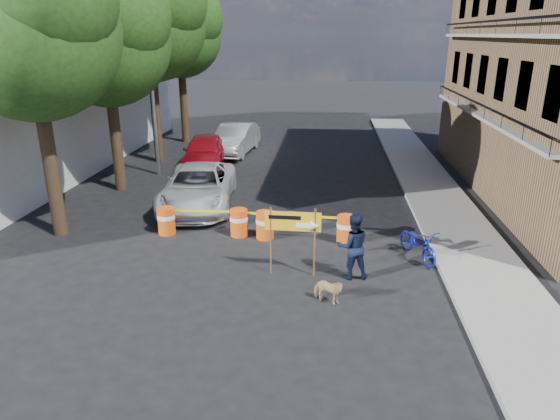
% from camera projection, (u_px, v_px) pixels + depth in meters
% --- Properties ---
extents(ground, '(120.00, 120.00, 0.00)m').
position_uv_depth(ground, '(258.00, 270.00, 13.88)').
color(ground, black).
rests_on(ground, ground).
extents(sidewalk_east, '(2.40, 40.00, 0.15)m').
position_uv_depth(sidewalk_east, '(441.00, 205.00, 18.92)').
color(sidewalk_east, gray).
rests_on(sidewalk_east, ground).
extents(white_building, '(8.00, 22.00, 6.00)m').
position_uv_depth(white_building, '(13.00, 106.00, 23.45)').
color(white_building, silver).
rests_on(white_building, ground).
extents(tree_near, '(5.46, 5.20, 9.15)m').
position_uv_depth(tree_near, '(31.00, 28.00, 14.26)').
color(tree_near, '#332316').
rests_on(tree_near, ground).
extents(tree_mid_a, '(5.25, 5.00, 8.68)m').
position_uv_depth(tree_mid_a, '(107.00, 40.00, 19.07)').
color(tree_mid_a, '#332316').
rests_on(tree_mid_a, ground).
extents(tree_mid_b, '(5.67, 5.40, 9.62)m').
position_uv_depth(tree_mid_b, '(150.00, 23.00, 23.52)').
color(tree_mid_b, '#332316').
rests_on(tree_mid_b, ground).
extents(tree_far, '(5.04, 4.80, 8.84)m').
position_uv_depth(tree_far, '(180.00, 34.00, 28.38)').
color(tree_far, '#332316').
rests_on(tree_far, ground).
extents(streetlamp, '(1.25, 0.18, 8.00)m').
position_uv_depth(streetlamp, '(152.00, 78.00, 21.88)').
color(streetlamp, gray).
rests_on(streetlamp, ground).
extents(barrel_far_left, '(0.58, 0.58, 0.90)m').
position_uv_depth(barrel_far_left, '(166.00, 220.00, 16.26)').
color(barrel_far_left, '#E84B0D').
rests_on(barrel_far_left, ground).
extents(barrel_mid_left, '(0.58, 0.58, 0.90)m').
position_uv_depth(barrel_mid_left, '(239.00, 222.00, 16.10)').
color(barrel_mid_left, '#E84B0D').
rests_on(barrel_mid_left, ground).
extents(barrel_mid_right, '(0.58, 0.58, 0.90)m').
position_uv_depth(barrel_mid_right, '(265.00, 225.00, 15.88)').
color(barrel_mid_right, '#E84B0D').
rests_on(barrel_mid_right, ground).
extents(barrel_far_right, '(0.58, 0.58, 0.90)m').
position_uv_depth(barrel_far_right, '(346.00, 229.00, 15.54)').
color(barrel_far_right, '#E84B0D').
rests_on(barrel_far_right, ground).
extents(detour_sign, '(1.50, 0.28, 1.93)m').
position_uv_depth(detour_sign, '(300.00, 227.00, 13.12)').
color(detour_sign, '#592D19').
rests_on(detour_sign, ground).
extents(pedestrian, '(0.99, 0.83, 1.82)m').
position_uv_depth(pedestrian, '(353.00, 246.00, 13.18)').
color(pedestrian, black).
rests_on(pedestrian, ground).
extents(bicycle, '(0.97, 1.15, 1.86)m').
position_uv_depth(bicycle, '(420.00, 229.00, 14.29)').
color(bicycle, '#1624B4').
rests_on(bicycle, ground).
extents(dog, '(0.88, 0.65, 0.68)m').
position_uv_depth(dog, '(328.00, 290.00, 12.08)').
color(dog, tan).
rests_on(dog, ground).
extents(suv_white, '(3.09, 5.70, 1.52)m').
position_uv_depth(suv_white, '(198.00, 187.00, 18.79)').
color(suv_white, silver).
rests_on(suv_white, ground).
extents(sedan_red, '(2.34, 4.85, 1.60)m').
position_uv_depth(sedan_red, '(205.00, 151.00, 24.30)').
color(sedan_red, '#A50D1B').
rests_on(sedan_red, ground).
extents(sedan_silver, '(2.20, 5.01, 1.60)m').
position_uv_depth(sedan_silver, '(235.00, 139.00, 27.19)').
color(sedan_silver, '#B2B4B9').
rests_on(sedan_silver, ground).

